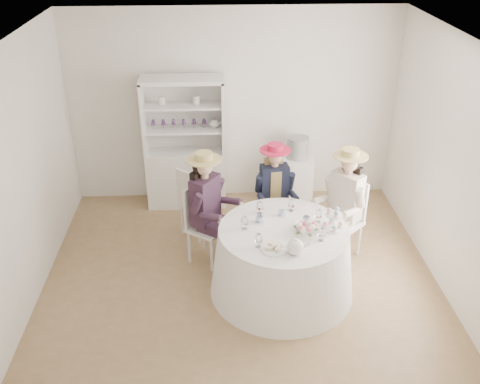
{
  "coord_description": "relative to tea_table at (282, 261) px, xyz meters",
  "views": [
    {
      "loc": [
        -0.26,
        -5.02,
        3.85
      ],
      "look_at": [
        0.0,
        0.1,
        1.05
      ],
      "focal_mm": 40.0,
      "sensor_mm": 36.0,
      "label": 1
    }
  ],
  "objects": [
    {
      "name": "wall_right",
      "position": [
        1.81,
        0.29,
        0.95
      ],
      "size": [
        0.0,
        4.5,
        4.5
      ],
      "primitive_type": "plane",
      "rotation": [
        1.57,
        0.0,
        -1.57
      ],
      "color": "silver",
      "rests_on": "ground"
    },
    {
      "name": "flower_arrangement",
      "position": [
        0.21,
        -0.09,
        0.49
      ],
      "size": [
        0.18,
        0.18,
        0.07
      ],
      "rotation": [
        0.0,
        0.0,
        0.25
      ],
      "color": "pink",
      "rests_on": "tea_table"
    },
    {
      "name": "cupcake_stand",
      "position": [
        0.52,
        0.01,
        0.49
      ],
      "size": [
        0.25,
        0.25,
        0.23
      ],
      "rotation": [
        0.0,
        0.0,
        -0.09
      ],
      "color": "white",
      "rests_on": "tea_table"
    },
    {
      "name": "side_table",
      "position": [
        0.43,
        1.95,
        -0.03
      ],
      "size": [
        0.52,
        0.52,
        0.72
      ],
      "primitive_type": "cube",
      "rotation": [
        0.0,
        0.0,
        -0.14
      ],
      "color": "silver",
      "rests_on": "ground"
    },
    {
      "name": "teacup_a",
      "position": [
        -0.24,
        0.17,
        0.43
      ],
      "size": [
        0.1,
        0.1,
        0.07
      ],
      "primitive_type": "imported",
      "rotation": [
        0.0,
        0.0,
        0.21
      ],
      "color": "white",
      "rests_on": "tea_table"
    },
    {
      "name": "teacup_b",
      "position": [
        0.01,
        0.29,
        0.43
      ],
      "size": [
        0.08,
        0.08,
        0.06
      ],
      "primitive_type": "imported",
      "rotation": [
        0.0,
        0.0,
        0.3
      ],
      "color": "white",
      "rests_on": "tea_table"
    },
    {
      "name": "wall_front",
      "position": [
        -0.44,
        -1.71,
        0.95
      ],
      "size": [
        4.5,
        0.0,
        4.5
      ],
      "primitive_type": "plane",
      "rotation": [
        -1.57,
        0.0,
        0.0
      ],
      "color": "silver",
      "rests_on": "ground"
    },
    {
      "name": "guest_left",
      "position": [
        -0.81,
        0.62,
        0.41
      ],
      "size": [
        0.61,
        0.57,
        1.42
      ],
      "rotation": [
        0.0,
        0.0,
        0.98
      ],
      "color": "silver",
      "rests_on": "ground"
    },
    {
      "name": "stemware_set",
      "position": [
        0.0,
        0.0,
        0.48
      ],
      "size": [
        0.88,
        0.89,
        0.15
      ],
      "color": "white",
      "rests_on": "tea_table"
    },
    {
      "name": "table_teapot",
      "position": [
        0.06,
        -0.43,
        0.48
      ],
      "size": [
        0.24,
        0.17,
        0.18
      ],
      "rotation": [
        0.0,
        0.0,
        -0.16
      ],
      "color": "white",
      "rests_on": "tea_table"
    },
    {
      "name": "sandwich_plate",
      "position": [
        -0.14,
        -0.35,
        0.42
      ],
      "size": [
        0.27,
        0.27,
        0.06
      ],
      "rotation": [
        0.0,
        0.0,
        -0.26
      ],
      "color": "white",
      "rests_on": "tea_table"
    },
    {
      "name": "guest_mid",
      "position": [
        0.01,
        1.02,
        0.35
      ],
      "size": [
        0.49,
        0.51,
        1.33
      ],
      "rotation": [
        0.0,
        0.0,
        0.12
      ],
      "color": "silver",
      "rests_on": "ground"
    },
    {
      "name": "hutch",
      "position": [
        -1.12,
        2.06,
        0.26
      ],
      "size": [
        1.13,
        0.5,
        1.85
      ],
      "rotation": [
        0.0,
        0.0,
        0.08
      ],
      "color": "silver",
      "rests_on": "ground"
    },
    {
      "name": "hatbox",
      "position": [
        0.43,
        1.95,
        0.48
      ],
      "size": [
        0.35,
        0.35,
        0.3
      ],
      "primitive_type": "cylinder",
      "rotation": [
        0.0,
        0.0,
        0.18
      ],
      "color": "black",
      "rests_on": "side_table"
    },
    {
      "name": "tea_table",
      "position": [
        0.0,
        0.0,
        0.0
      ],
      "size": [
        1.59,
        1.59,
        0.8
      ],
      "rotation": [
        0.0,
        0.0,
        0.39
      ],
      "color": "white",
      "rests_on": "ground"
    },
    {
      "name": "ceiling",
      "position": [
        -0.44,
        0.29,
        2.3
      ],
      "size": [
        4.5,
        4.5,
        0.0
      ],
      "primitive_type": "plane",
      "rotation": [
        3.14,
        0.0,
        0.0
      ],
      "color": "white",
      "rests_on": "wall_back"
    },
    {
      "name": "flower_bowl",
      "position": [
        0.23,
        0.01,
        0.43
      ],
      "size": [
        0.27,
        0.27,
        0.05
      ],
      "primitive_type": "imported",
      "rotation": [
        0.0,
        0.0,
        0.4
      ],
      "color": "white",
      "rests_on": "tea_table"
    },
    {
      "name": "wall_back",
      "position": [
        -0.44,
        2.29,
        0.95
      ],
      "size": [
        4.5,
        0.0,
        4.5
      ],
      "primitive_type": "plane",
      "rotation": [
        1.57,
        0.0,
        0.0
      ],
      "color": "silver",
      "rests_on": "ground"
    },
    {
      "name": "teacup_c",
      "position": [
        0.26,
        0.14,
        0.43
      ],
      "size": [
        0.11,
        0.11,
        0.06
      ],
      "primitive_type": "imported",
      "rotation": [
        0.0,
        0.0,
        -0.41
      ],
      "color": "white",
      "rests_on": "tea_table"
    },
    {
      "name": "wall_left",
      "position": [
        -2.69,
        0.29,
        0.95
      ],
      "size": [
        0.0,
        4.5,
        4.5
      ],
      "primitive_type": "plane",
      "rotation": [
        1.57,
        0.0,
        1.57
      ],
      "color": "silver",
      "rests_on": "ground"
    },
    {
      "name": "ground",
      "position": [
        -0.44,
        0.29,
        -0.4
      ],
      "size": [
        4.5,
        4.5,
        0.0
      ],
      "primitive_type": "plane",
      "color": "olive",
      "rests_on": "ground"
    },
    {
      "name": "spare_chair",
      "position": [
        -0.98,
        1.18,
        0.12
      ],
      "size": [
        0.56,
        0.56,
        0.95
      ],
      "rotation": [
        0.0,
        0.0,
        2.37
      ],
      "color": "silver",
      "rests_on": "ground"
    },
    {
      "name": "guest_right",
      "position": [
        0.8,
        0.64,
        0.4
      ],
      "size": [
        0.6,
        0.6,
        1.42
      ],
      "rotation": [
        0.0,
        0.0,
        -0.82
      ],
      "color": "silver",
      "rests_on": "ground"
    }
  ]
}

